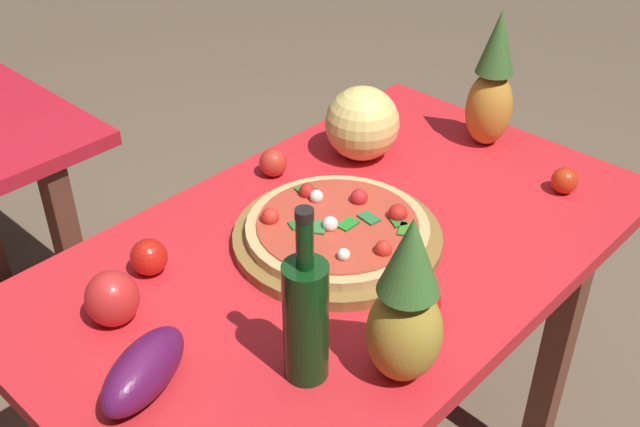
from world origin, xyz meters
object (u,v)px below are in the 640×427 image
Objects in this scene: tomato_beside_pepper at (149,257)px; pineapple_left at (406,309)px; wine_bottle at (306,317)px; tomato_by_bottle at (273,163)px; melon at (362,123)px; pizza at (338,227)px; pizza_board at (337,237)px; eggplant at (144,370)px; pineapple_right at (492,86)px; tomato_near_board at (565,181)px; bell_pepper at (112,298)px; tomato_at_corner at (420,303)px; display_table at (344,277)px.

pineapple_left is at bearing -76.39° from tomato_beside_pepper.
wine_bottle is 5.04× the size of tomato_by_bottle.
tomato_by_bottle is at bearing 64.61° from pineapple_left.
wine_bottle is 0.74m from melon.
pizza_board is at bearing -164.38° from pizza.
tomato_by_bottle is at bearing 71.98° from pizza_board.
wine_bottle is at bearing -38.34° from eggplant.
pineapple_right is 5.72× the size of tomato_near_board.
bell_pepper is 1.39× the size of tomato_at_corner.
pizza_board is at bearing -32.06° from tomato_beside_pepper.
display_table is 22.57× the size of tomato_near_board.
tomato_by_bottle is (0.10, 0.29, 0.02)m from pizza_board.
pineapple_right is 5.24× the size of tomato_by_bottle.
wine_bottle is 0.91m from pineapple_right.
tomato_near_board is at bearing -22.13° from bell_pepper.
melon is (0.51, 0.53, -0.05)m from pineapple_left.
melon is (0.31, 0.20, 0.08)m from pizza_board.
pizza is 0.48m from bell_pepper.
bell_pepper is 0.19m from eggplant.
display_table is 7.59× the size of melon.
pizza is 2.11× the size of melon.
pineapple_left is 4.15× the size of tomato_at_corner.
melon reaches higher than tomato_beside_pepper.
bell_pepper is at bearing -164.56° from tomato_by_bottle.
pizza_board is 0.41m from pineapple_left.
wine_bottle reaches higher than tomato_beside_pepper.
pizza reaches higher than display_table.
tomato_beside_pepper reaches higher than display_table.
pineapple_left is 0.71m from tomato_near_board.
display_table is 0.43m from wine_bottle.
pizza_board reaches higher than display_table.
pineapple_left is 0.56m from tomato_beside_pepper.
pineapple_left is at bearing -123.55° from display_table.
pineapple_left is at bearing -121.30° from pizza_board.
tomato_at_corner is at bearing -61.46° from tomato_beside_pepper.
eggplant reaches higher than pizza_board.
wine_bottle is at bearing 133.09° from pineapple_left.
tomato_beside_pepper is (-0.13, 0.53, -0.11)m from pineapple_left.
display_table is 0.13m from pizza.
tomato_at_corner is (-0.08, -0.25, 0.13)m from display_table.
tomato_by_bottle is at bearing 126.94° from tomato_near_board.
tomato_beside_pepper is at bearing 147.94° from pizza_board.
display_table is 4.27× the size of pineapple_left.
pineapple_right is 1.92× the size of melon.
pineapple_right is 0.30m from tomato_near_board.
tomato_near_board is (0.49, -0.23, 0.12)m from display_table.
pizza reaches higher than pizza_board.
pineapple_right is 1.04m from bell_pepper.
pizza_board is 4.06× the size of bell_pepper.
pineapple_left is at bearing -46.91° from wine_bottle.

